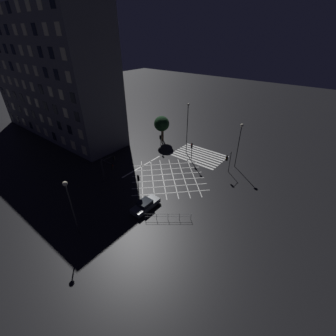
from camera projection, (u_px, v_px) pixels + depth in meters
ground_plane at (168, 177)px, 38.84m from camera, size 200.00×200.00×0.00m
road_markings at (187, 162)px, 43.32m from camera, size 15.16×21.18×0.01m
office_building at (50, 76)px, 49.72m from camera, size 37.23×10.06×26.23m
traffic_light_sw_cross at (228, 159)px, 38.18m from camera, size 0.36×1.96×4.07m
traffic_light_se_cross at (160, 140)px, 46.16m from camera, size 0.36×0.39×3.60m
traffic_light_ne_main at (108, 167)px, 35.64m from camera, size 2.96×0.36×4.22m
traffic_light_median_north at (138, 182)px, 31.99m from camera, size 0.36×0.39×4.37m
traffic_light_median_south at (192, 148)px, 42.29m from camera, size 0.36×0.39×3.80m
traffic_light_ne_cross at (109, 162)px, 37.55m from camera, size 0.36×2.92×3.81m
street_lamp_east at (240, 135)px, 38.73m from camera, size 0.59×0.59×8.33m
street_lamp_west at (69, 197)px, 25.11m from camera, size 0.54×0.54×7.76m
street_lamp_far at (187, 121)px, 43.17m from camera, size 0.48×0.48×10.29m
street_tree_near at (162, 124)px, 48.68m from camera, size 3.32×3.32×6.16m
street_tree_far at (163, 124)px, 49.92m from camera, size 2.56×2.56×5.34m
waiting_car at (145, 205)px, 31.56m from camera, size 1.75×4.53×1.37m
pedestrian_railing at (168, 216)px, 29.63m from camera, size 4.83×3.81×1.05m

